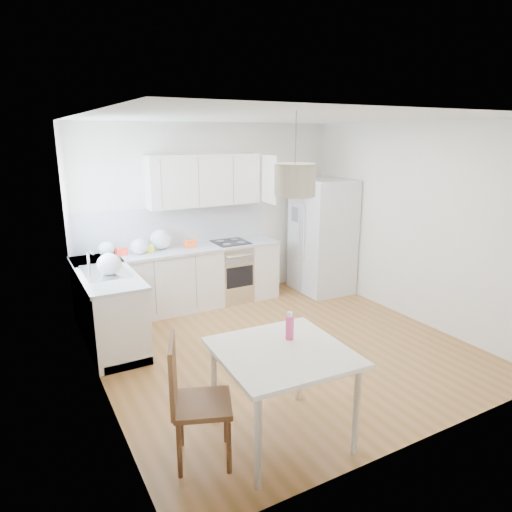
{
  "coord_description": "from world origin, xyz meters",
  "views": [
    {
      "loc": [
        -2.75,
        -4.36,
        2.52
      ],
      "look_at": [
        -0.13,
        0.4,
        1.07
      ],
      "focal_mm": 32.0,
      "sensor_mm": 36.0,
      "label": 1
    }
  ],
  "objects_px": {
    "refrigerator": "(323,236)",
    "gym_bag": "(297,343)",
    "dining_chair": "(203,401)",
    "dining_table": "(282,360)"
  },
  "relations": [
    {
      "from": "refrigerator",
      "to": "gym_bag",
      "type": "distance_m",
      "value": 2.51
    },
    {
      "from": "dining_chair",
      "to": "gym_bag",
      "type": "distance_m",
      "value": 2.09
    },
    {
      "from": "refrigerator",
      "to": "gym_bag",
      "type": "height_order",
      "value": "refrigerator"
    },
    {
      "from": "refrigerator",
      "to": "gym_bag",
      "type": "xyz_separation_m",
      "value": [
        -1.64,
        -1.73,
        -0.8
      ]
    },
    {
      "from": "gym_bag",
      "to": "dining_table",
      "type": "bearing_deg",
      "value": -147.56
    },
    {
      "from": "refrigerator",
      "to": "dining_table",
      "type": "bearing_deg",
      "value": -130.32
    },
    {
      "from": "gym_bag",
      "to": "refrigerator",
      "type": "bearing_deg",
      "value": 27.73
    },
    {
      "from": "dining_chair",
      "to": "gym_bag",
      "type": "bearing_deg",
      "value": 56.53
    },
    {
      "from": "dining_table",
      "to": "gym_bag",
      "type": "bearing_deg",
      "value": 53.98
    },
    {
      "from": "dining_chair",
      "to": "gym_bag",
      "type": "relative_size",
      "value": 1.9
    }
  ]
}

